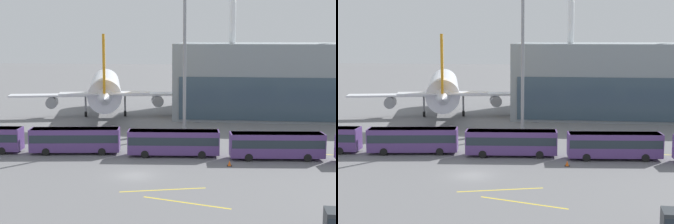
% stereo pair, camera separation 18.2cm
% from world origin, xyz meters
% --- Properties ---
extents(ground_plane, '(440.00, 440.00, 0.00)m').
position_xyz_m(ground_plane, '(0.00, 0.00, 0.00)').
color(ground_plane, slate).
extents(airliner_at_gate_far, '(35.79, 34.32, 15.79)m').
position_xyz_m(airliner_at_gate_far, '(-13.17, 42.05, 5.30)').
color(airliner_at_gate_far, silver).
rests_on(airliner_at_gate_far, ground_plane).
extents(shuttle_bus_1, '(12.01, 4.11, 3.37)m').
position_xyz_m(shuttle_bus_1, '(-9.75, 9.79, 1.98)').
color(shuttle_bus_1, '#56387A').
rests_on(shuttle_bus_1, ground_plane).
extents(shuttle_bus_2, '(11.94, 3.55, 3.37)m').
position_xyz_m(shuttle_bus_2, '(3.38, 9.69, 1.98)').
color(shuttle_bus_2, '#56387A').
rests_on(shuttle_bus_2, ground_plane).
extents(shuttle_bus_3, '(11.96, 3.68, 3.37)m').
position_xyz_m(shuttle_bus_3, '(16.51, 9.39, 1.98)').
color(shuttle_bus_3, '#56387A').
rests_on(shuttle_bus_3, ground_plane).
extents(floodlight_mast, '(2.70, 2.70, 30.25)m').
position_xyz_m(floodlight_mast, '(3.52, 25.82, 20.61)').
color(floodlight_mast, gray).
rests_on(floodlight_mast, ground_plane).
extents(lane_stripe_1, '(8.63, 2.58, 0.01)m').
position_xyz_m(lane_stripe_1, '(3.78, -5.14, 0.00)').
color(lane_stripe_1, yellow).
rests_on(lane_stripe_1, ground_plane).
extents(lane_stripe_2, '(8.54, 2.93, 0.01)m').
position_xyz_m(lane_stripe_2, '(6.41, -8.91, 0.00)').
color(lane_stripe_2, yellow).
rests_on(lane_stripe_2, ground_plane).
extents(lane_stripe_4, '(11.27, 1.28, 0.01)m').
position_xyz_m(lane_stripe_4, '(23.21, 12.75, 0.00)').
color(lane_stripe_4, yellow).
rests_on(lane_stripe_4, ground_plane).
extents(traffic_cone_0, '(0.60, 0.60, 0.69)m').
position_xyz_m(traffic_cone_0, '(10.58, 5.32, 0.33)').
color(traffic_cone_0, black).
rests_on(traffic_cone_0, ground_plane).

